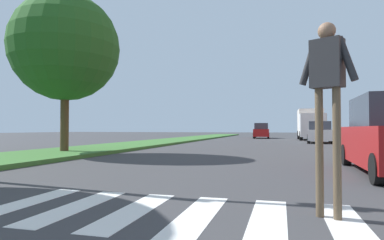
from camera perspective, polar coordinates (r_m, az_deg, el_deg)
The scene contains 8 objects.
ground_plane at distance 28.02m, azimuth 14.00°, elevation -3.77°, with size 140.00×140.00×0.00m, color #38383A.
crosswalk at distance 4.37m, azimuth 6.92°, elevation -16.41°, with size 6.75×2.20×0.01m.
median_strip at distance 27.61m, azimuth -4.35°, elevation -3.68°, with size 4.00×64.00×0.15m, color #386B2D.
tree_mid at distance 16.00m, azimuth -21.11°, elevation 11.65°, with size 4.75×4.75×6.98m.
pedestrian_performer at distance 4.55m, azimuth 22.42°, elevation 5.33°, with size 0.70×0.42×2.49m.
sedan_midblock at distance 27.88m, azimuth 21.28°, elevation -2.10°, with size 2.17×4.39×1.70m.
sedan_distant at distance 39.27m, azimuth 11.94°, elevation -1.93°, with size 1.95×4.55×1.77m.
truck_box_delivery at distance 35.25m, azimuth 19.88°, elevation -0.59°, with size 2.40×6.20×3.10m.
Camera 1 is at (0.62, 2.01, 1.13)m, focal length 30.76 mm.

